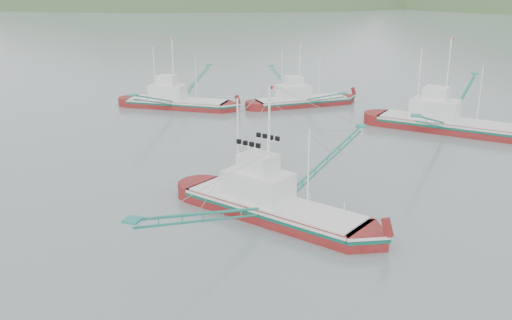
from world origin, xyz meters
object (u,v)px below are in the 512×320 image
(main_boat, at_px, (273,190))
(bg_boat_right, at_px, (447,114))
(bg_boat_left, at_px, (176,98))
(bg_boat_far, at_px, (302,91))

(main_boat, height_order, bg_boat_right, bg_boat_right)
(main_boat, distance_m, bg_boat_left, 40.04)
(main_boat, distance_m, bg_boat_right, 33.03)
(main_boat, xyz_separation_m, bg_boat_left, (-23.33, 32.53, -0.73))
(main_boat, xyz_separation_m, bg_boat_far, (-7.13, 39.14, -0.07))
(bg_boat_far, xyz_separation_m, bg_boat_left, (-16.20, -6.62, -0.66))
(main_boat, height_order, bg_boat_left, main_boat)
(main_boat, height_order, bg_boat_far, main_boat)
(bg_boat_right, distance_m, bg_boat_left, 35.69)
(bg_boat_right, xyz_separation_m, bg_boat_far, (-19.44, 8.49, -0.01))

